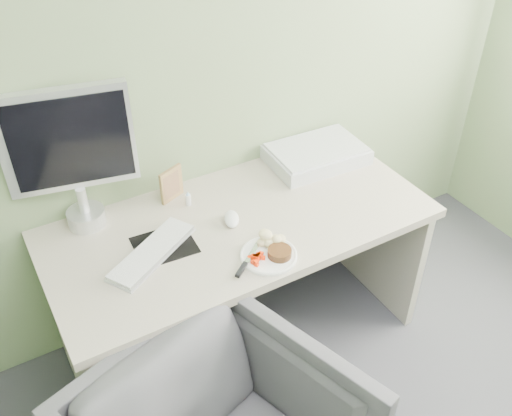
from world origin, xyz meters
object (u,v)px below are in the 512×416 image
scanner (316,155)px  plate (269,256)px  monitor (71,152)px  desk (240,253)px

scanner → plate: bearing=-136.5°
plate → monitor: (-0.54, 0.57, 0.33)m
scanner → monitor: 1.13m
plate → monitor: bearing=133.6°
plate → monitor: size_ratio=0.37×
desk → monitor: monitor is taller
scanner → monitor: size_ratio=0.76×
plate → desk: bearing=87.7°
desk → scanner: 0.61m
scanner → monitor: monitor is taller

